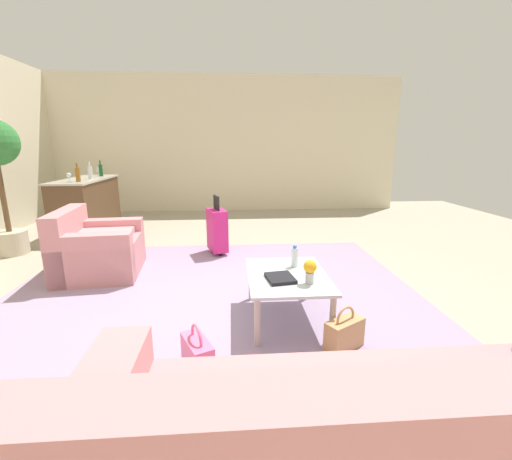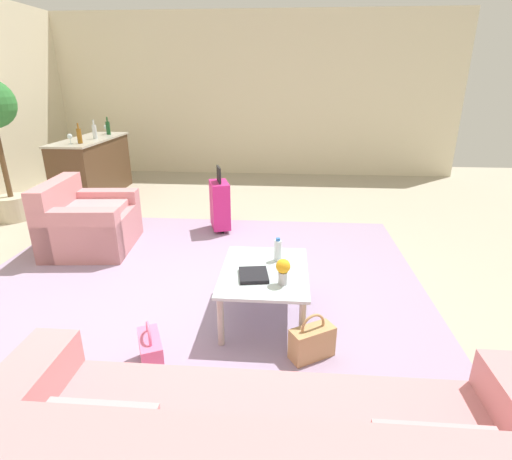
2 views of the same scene
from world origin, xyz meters
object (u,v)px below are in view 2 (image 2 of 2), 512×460
Objects in this scene: handbag_pink at (151,351)px; wine_bottle_amber at (79,136)px; coffee_table at (265,276)px; flower_vase at (283,269)px; wine_glass_left_of_centre at (106,128)px; water_bottle at (278,250)px; wine_glass_leftmost at (70,137)px; wine_bottle_clear at (95,131)px; armchair at (86,225)px; bar_console at (93,167)px; handbag_tan at (312,342)px; coffee_table_book at (254,275)px; wine_bottle_green at (108,128)px; suitcase_magenta at (220,204)px.

wine_bottle_amber is at bearing 31.24° from handbag_pink.
flower_vase is at bearing -145.71° from coffee_table.
wine_glass_left_of_centre is 5.42m from handbag_pink.
wine_glass_leftmost reaches higher than water_bottle.
wine_glass_left_of_centre is at bearing 25.76° from handbag_pink.
wine_bottle_amber reaches higher than wine_glass_leftmost.
coffee_table is 4.29m from wine_glass_leftmost.
wine_glass_leftmost is (2.90, 3.09, 0.70)m from coffee_table.
coffee_table is 4.64m from wine_bottle_clear.
water_bottle is (-1.09, -2.27, 0.23)m from armchair.
handbag_tan is (-4.01, -3.47, -0.37)m from bar_console.
coffee_table is at bearing -42.90° from coffee_table_book.
handbag_tan is at bearing -143.40° from wine_bottle_green.
wine_glass_leftmost is 0.43× the size of handbag_tan.
coffee_table is at bearing 36.12° from handbag_tan.
handbag_tan is (-0.39, -0.45, -0.31)m from coffee_table_book.
wine_bottle_amber is 1.02m from wine_bottle_green.
armchair is 1.26× the size of suitcase_magenta.
coffee_table_book is 4.67m from wine_bottle_clear.
armchair is 6.92× the size of wine_glass_left_of_centre.
coffee_table is 4.58× the size of water_bottle.
coffee_table is 3.11× the size of wine_bottle_green.
wine_bottle_amber reaches higher than armchair.
bar_console is 11.32× the size of wine_glass_leftmost.
coffee_table is at bearing -143.26° from wine_glass_left_of_centre.
coffee_table_book is 0.15× the size of bar_console.
wine_glass_left_of_centre is 0.51× the size of wine_bottle_amber.
handbag_tan is at bearing -136.18° from wine_bottle_amber.
wine_bottle_clear reaches higher than handbag_pink.
coffee_table is 2.61× the size of handbag_pink.
armchair is 6.92× the size of wine_glass_leftmost.
water_bottle is 0.57× the size of handbag_pink.
wine_bottle_amber is at bearing -175.83° from wine_glass_left_of_centre.
coffee_table is 0.53× the size of bar_console.
handbag_tan is at bearing -142.54° from flower_vase.
water_bottle is at bearing 6.79° from flower_vase.
flower_vase is 0.24× the size of suitcase_magenta.
wine_bottle_amber reaches higher than handbag_pink.
armchair is at bearing -154.34° from wine_bottle_amber.
wine_bottle_green is at bearing 25.42° from handbag_pink.
wine_glass_leftmost is at bearing 49.69° from water_bottle.
bar_console is 4.88× the size of handbag_tan.
handbag_pink is at bearing 122.29° from coffee_table_book.
wine_bottle_green is at bearing 48.70° from suitcase_magenta.
bar_console is at bearing 166.22° from wine_bottle_green.
water_bottle reaches higher than handbag_tan.
suitcase_magenta reaches higher than armchair.
handbag_tan is (-0.29, -0.22, -0.42)m from flower_vase.
coffee_table_book is at bearing 146.31° from coffee_table.
water_bottle is 4.92m from wine_bottle_green.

